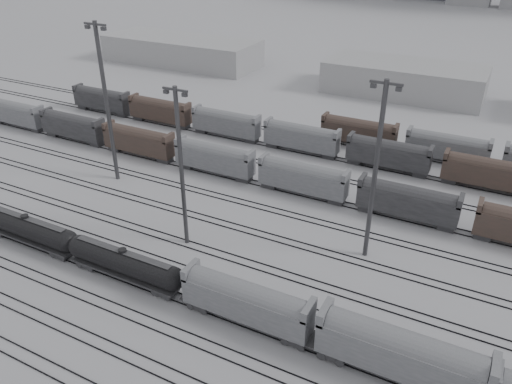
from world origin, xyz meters
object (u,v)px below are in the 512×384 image
at_px(tank_car_a, 28,228).
at_px(tank_car_b, 124,263).
at_px(hopper_car_a, 247,300).
at_px(light_mast_c, 181,166).
at_px(hopper_car_b, 402,352).

relative_size(tank_car_a, tank_car_b, 1.01).
bearing_deg(hopper_car_a, light_mast_c, 145.69).
distance_m(hopper_car_a, light_mast_c, 20.38).
xyz_separation_m(tank_car_a, hopper_car_a, (34.60, 0.00, 0.80)).
relative_size(tank_car_b, hopper_car_b, 1.07).
bearing_deg(hopper_car_b, hopper_car_a, 180.00).
distance_m(tank_car_b, light_mast_c, 14.23).
distance_m(tank_car_a, tank_car_b, 17.21).
height_order(hopper_car_a, light_mast_c, light_mast_c).
xyz_separation_m(hopper_car_a, light_mast_c, (-15.25, 10.41, 8.64)).
height_order(tank_car_a, tank_car_b, tank_car_a).
xyz_separation_m(tank_car_a, hopper_car_b, (51.54, -0.00, 1.10)).
bearing_deg(tank_car_a, hopper_car_b, -0.00).
relative_size(tank_car_a, hopper_car_b, 1.08).
bearing_deg(hopper_car_a, hopper_car_b, -0.00).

